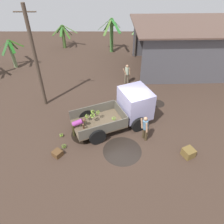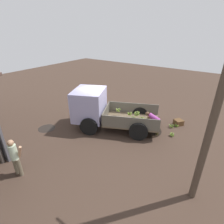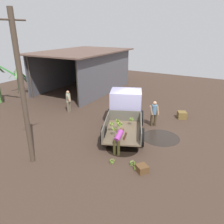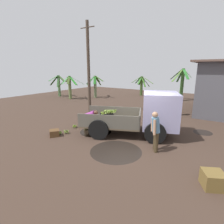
% 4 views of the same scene
% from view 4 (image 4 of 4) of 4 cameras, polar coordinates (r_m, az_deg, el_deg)
% --- Properties ---
extents(ground, '(36.00, 36.00, 0.00)m').
position_cam_4_polar(ground, '(8.56, 9.30, -8.68)').
color(ground, '#3F2F25').
extents(mud_patch_0, '(1.67, 1.67, 0.01)m').
position_cam_4_polar(mud_patch_0, '(9.42, -5.33, -6.36)').
color(mud_patch_0, black).
rests_on(mud_patch_0, ground).
extents(mud_patch_1, '(2.11, 2.11, 0.01)m').
position_cam_4_polar(mud_patch_1, '(7.29, 1.28, -12.66)').
color(mud_patch_1, black).
rests_on(mud_patch_1, ground).
extents(mud_patch_2, '(0.94, 0.94, 0.01)m').
position_cam_4_polar(mud_patch_2, '(10.42, 27.53, -5.93)').
color(mud_patch_2, black).
rests_on(mud_patch_2, ground).
extents(cargo_truck, '(5.03, 3.60, 2.16)m').
position_cam_4_polar(cargo_truck, '(8.78, 12.55, -0.34)').
color(cargo_truck, brown).
rests_on(cargo_truck, ground).
extents(utility_pole, '(1.23, 0.22, 6.47)m').
position_cam_4_polar(utility_pole, '(13.15, -7.66, 13.99)').
color(utility_pole, '#47392D').
rests_on(utility_pole, ground).
extents(banana_palm_0, '(1.97, 1.80, 2.31)m').
position_cam_4_polar(banana_palm_0, '(20.16, 30.35, 6.28)').
color(banana_palm_0, '#58754B').
rests_on(banana_palm_0, ground).
extents(banana_palm_1, '(2.36, 2.26, 2.49)m').
position_cam_4_polar(banana_palm_1, '(21.85, -17.00, 8.46)').
color(banana_palm_1, '#59844C').
rests_on(banana_palm_1, ground).
extents(banana_palm_2, '(2.21, 2.39, 3.28)m').
position_cam_4_polar(banana_palm_2, '(19.44, 21.85, 8.53)').
color(banana_palm_2, '#497D3B').
rests_on(banana_palm_2, ground).
extents(banana_palm_3, '(2.39, 2.51, 2.48)m').
position_cam_4_polar(banana_palm_3, '(20.12, -5.51, 8.49)').
color(banana_palm_3, '#6F8256').
rests_on(banana_palm_3, ground).
extents(banana_palm_4, '(2.39, 2.30, 2.50)m').
position_cam_4_polar(banana_palm_4, '(19.70, -13.60, 8.09)').
color(banana_palm_4, olive).
rests_on(banana_palm_4, ground).
extents(banana_palm_5, '(2.42, 2.21, 2.35)m').
position_cam_4_polar(banana_palm_5, '(22.05, 9.61, 8.66)').
color(banana_palm_5, '#43602B').
rests_on(banana_palm_5, ground).
extents(person_foreground_visitor, '(0.53, 0.58, 1.65)m').
position_cam_4_polar(person_foreground_visitor, '(7.18, 13.99, -5.65)').
color(person_foreground_visitor, '#41331F').
rests_on(person_foreground_visitor, ground).
extents(person_worker_loading, '(0.85, 0.59, 1.15)m').
position_cam_4_polar(person_worker_loading, '(9.45, -7.23, -1.82)').
color(person_worker_loading, '#363217').
rests_on(person_worker_loading, ground).
extents(person_bystander_near_shed, '(0.62, 0.38, 1.60)m').
position_cam_4_polar(person_bystander_near_shed, '(13.18, 20.66, 2.69)').
color(person_bystander_near_shed, brown).
rests_on(person_bystander_near_shed, ground).
extents(banana_bunch_on_ground_0, '(0.24, 0.25, 0.17)m').
position_cam_4_polar(banana_bunch_on_ground_0, '(9.37, -16.79, -6.48)').
color(banana_bunch_on_ground_0, brown).
rests_on(banana_bunch_on_ground_0, ground).
extents(banana_bunch_on_ground_1, '(0.29, 0.29, 0.21)m').
position_cam_4_polar(banana_bunch_on_ground_1, '(9.37, -14.66, -6.13)').
color(banana_bunch_on_ground_1, brown).
rests_on(banana_bunch_on_ground_1, ground).
extents(banana_bunch_on_ground_2, '(0.24, 0.26, 0.20)m').
position_cam_4_polar(banana_bunch_on_ground_2, '(10.14, -12.11, -4.48)').
color(banana_bunch_on_ground_2, '#4E4633').
rests_on(banana_bunch_on_ground_2, ground).
extents(wooden_crate_0, '(0.63, 0.63, 0.31)m').
position_cam_4_polar(wooden_crate_0, '(9.20, -18.27, -6.52)').
color(wooden_crate_0, brown).
rests_on(wooden_crate_0, ground).
extents(wooden_crate_1, '(0.75, 0.75, 0.47)m').
position_cam_4_polar(wooden_crate_1, '(6.00, 30.10, -18.60)').
color(wooden_crate_1, brown).
rests_on(wooden_crate_1, ground).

